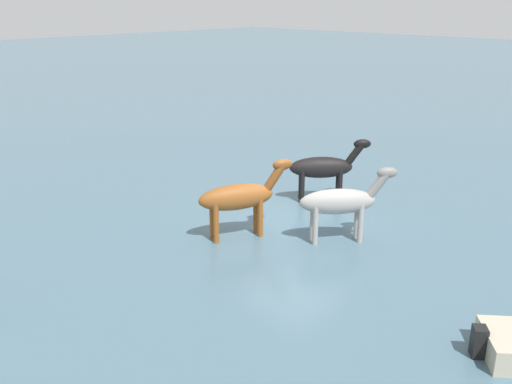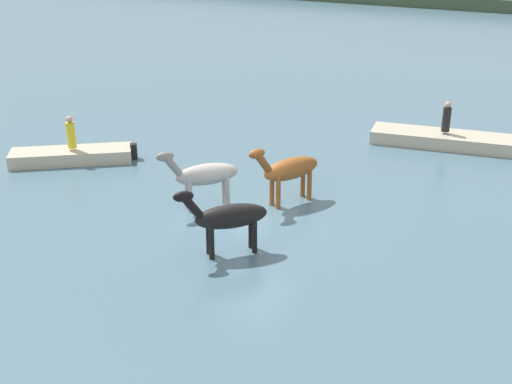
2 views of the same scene
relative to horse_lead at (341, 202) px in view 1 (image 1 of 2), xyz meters
name	(u,v)px [view 1 (image 1 of 2)]	position (x,y,z in m)	size (l,w,h in m)	color
ground_plane	(295,222)	(1.67, -0.18, -1.10)	(158.42, 158.42, 0.00)	#476675
horse_lead	(341,202)	(0.00, 0.00, 0.00)	(1.92, 2.23, 1.99)	#9E9993
horse_chestnut_trailing	(324,168)	(2.25, -2.20, -0.01)	(2.00, 2.13, 1.97)	black
horse_dark_mare	(240,197)	(2.08, 1.63, 0.03)	(1.51, 2.54, 2.04)	brown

